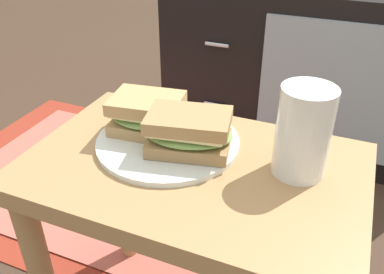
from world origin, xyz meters
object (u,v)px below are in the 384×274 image
Objects in this scene: sandwich_front at (147,114)px; plate at (168,141)px; beer_glass at (303,133)px; tv_cabinet at (305,66)px; sandwich_back at (189,132)px.

plate is at bearing -17.76° from sandwich_front.
sandwich_front is 0.97× the size of beer_glass.
beer_glass is at bearing -1.68° from sandwich_front.
tv_cabinet is 6.79× the size of sandwich_front.
beer_glass reaches higher than plate.
tv_cabinet is 0.95m from sandwich_back.
beer_glass reaches higher than sandwich_front.
beer_glass is (0.11, -0.90, 0.24)m from tv_cabinet.
plate is 0.06m from sandwich_back.
beer_glass reaches higher than sandwich_back.
sandwich_front is 0.27m from beer_glass.
sandwich_back is (0.05, -0.01, 0.04)m from plate.
plate is 0.06m from sandwich_front.
plate is at bearing -178.23° from beer_glass.
plate is 0.24m from beer_glass.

